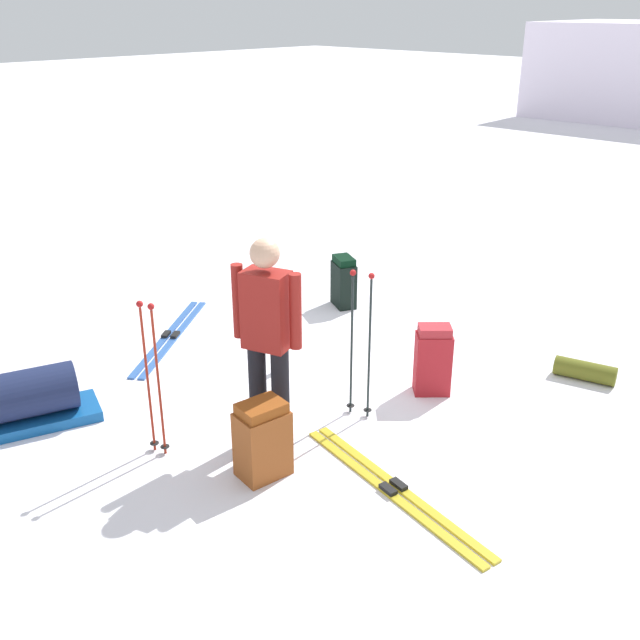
{
  "coord_description": "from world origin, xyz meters",
  "views": [
    {
      "loc": [
        4.08,
        -4.14,
        3.24
      ],
      "look_at": [
        0.0,
        0.0,
        0.7
      ],
      "focal_mm": 41.08,
      "sensor_mm": 36.0,
      "label": 1
    }
  ],
  "objects_px": {
    "backpack_small_spare": "(433,360)",
    "gear_sled": "(31,400)",
    "ski_pair_far": "(171,336)",
    "thermos_bottle": "(275,361)",
    "backpack_large_dark": "(263,440)",
    "ski_pair_near": "(393,489)",
    "ski_poles_planted_near": "(152,372)",
    "ski_poles_planted_far": "(361,338)",
    "sleeping_mat_rolled": "(585,371)",
    "backpack_bright": "(344,282)",
    "skier_standing": "(267,334)"
  },
  "relations": [
    {
      "from": "backpack_small_spare",
      "to": "gear_sled",
      "type": "bearing_deg",
      "value": -126.35
    },
    {
      "from": "ski_pair_far",
      "to": "thermos_bottle",
      "type": "height_order",
      "value": "thermos_bottle"
    },
    {
      "from": "backpack_large_dark",
      "to": "ski_pair_far",
      "type": "bearing_deg",
      "value": 160.01
    },
    {
      "from": "ski_pair_near",
      "to": "ski_poles_planted_near",
      "type": "distance_m",
      "value": 1.98
    },
    {
      "from": "ski_pair_near",
      "to": "ski_poles_planted_far",
      "type": "height_order",
      "value": "ski_poles_planted_far"
    },
    {
      "from": "ski_pair_far",
      "to": "ski_poles_planted_near",
      "type": "height_order",
      "value": "ski_poles_planted_near"
    },
    {
      "from": "backpack_large_dark",
      "to": "backpack_small_spare",
      "type": "bearing_deg",
      "value": 85.96
    },
    {
      "from": "backpack_small_spare",
      "to": "sleeping_mat_rolled",
      "type": "bearing_deg",
      "value": 53.79
    },
    {
      "from": "backpack_large_dark",
      "to": "backpack_bright",
      "type": "xyz_separation_m",
      "value": [
        -1.82,
        2.84,
        -0.01
      ]
    },
    {
      "from": "ski_poles_planted_far",
      "to": "ski_poles_planted_near",
      "type": "bearing_deg",
      "value": -115.67
    },
    {
      "from": "skier_standing",
      "to": "thermos_bottle",
      "type": "bearing_deg",
      "value": 135.81
    },
    {
      "from": "ski_pair_far",
      "to": "ski_poles_planted_far",
      "type": "relative_size",
      "value": 1.28
    },
    {
      "from": "thermos_bottle",
      "to": "backpack_small_spare",
      "type": "bearing_deg",
      "value": 30.34
    },
    {
      "from": "ski_poles_planted_near",
      "to": "ski_poles_planted_far",
      "type": "bearing_deg",
      "value": 64.33
    },
    {
      "from": "gear_sled",
      "to": "backpack_bright",
      "type": "bearing_deg",
      "value": 88.82
    },
    {
      "from": "ski_pair_near",
      "to": "ski_poles_planted_near",
      "type": "xyz_separation_m",
      "value": [
        -1.62,
        -0.89,
        0.69
      ]
    },
    {
      "from": "ski_poles_planted_far",
      "to": "sleeping_mat_rolled",
      "type": "relative_size",
      "value": 2.35
    },
    {
      "from": "skier_standing",
      "to": "gear_sled",
      "type": "height_order",
      "value": "skier_standing"
    },
    {
      "from": "ski_pair_far",
      "to": "ski_poles_planted_near",
      "type": "relative_size",
      "value": 1.3
    },
    {
      "from": "ski_poles_planted_near",
      "to": "gear_sled",
      "type": "distance_m",
      "value": 1.3
    },
    {
      "from": "ski_pair_far",
      "to": "ski_poles_planted_near",
      "type": "bearing_deg",
      "value": -36.97
    },
    {
      "from": "skier_standing",
      "to": "ski_pair_near",
      "type": "xyz_separation_m",
      "value": [
        1.1,
        0.2,
        -0.94
      ]
    },
    {
      "from": "skier_standing",
      "to": "ski_pair_far",
      "type": "distance_m",
      "value": 2.5
    },
    {
      "from": "backpack_bright",
      "to": "backpack_large_dark",
      "type": "bearing_deg",
      "value": -57.24
    },
    {
      "from": "thermos_bottle",
      "to": "backpack_bright",
      "type": "bearing_deg",
      "value": 112.3
    },
    {
      "from": "backpack_bright",
      "to": "sleeping_mat_rolled",
      "type": "xyz_separation_m",
      "value": [
        2.83,
        0.25,
        -0.2
      ]
    },
    {
      "from": "sleeping_mat_rolled",
      "to": "skier_standing",
      "type": "bearing_deg",
      "value": -114.96
    },
    {
      "from": "backpack_large_dark",
      "to": "thermos_bottle",
      "type": "distance_m",
      "value": 1.62
    },
    {
      "from": "ski_pair_far",
      "to": "backpack_bright",
      "type": "height_order",
      "value": "backpack_bright"
    },
    {
      "from": "ski_pair_near",
      "to": "ski_poles_planted_near",
      "type": "relative_size",
      "value": 1.51
    },
    {
      "from": "ski_poles_planted_near",
      "to": "gear_sled",
      "type": "xyz_separation_m",
      "value": [
        -1.1,
        -0.5,
        -0.48
      ]
    },
    {
      "from": "skier_standing",
      "to": "backpack_large_dark",
      "type": "height_order",
      "value": "skier_standing"
    },
    {
      "from": "ski_pair_far",
      "to": "backpack_large_dark",
      "type": "relative_size",
      "value": 2.74
    },
    {
      "from": "backpack_small_spare",
      "to": "ski_poles_planted_far",
      "type": "relative_size",
      "value": 0.5
    },
    {
      "from": "skier_standing",
      "to": "ski_poles_planted_far",
      "type": "height_order",
      "value": "skier_standing"
    },
    {
      "from": "backpack_small_spare",
      "to": "ski_pair_near",
      "type": "bearing_deg",
      "value": -63.41
    },
    {
      "from": "skier_standing",
      "to": "backpack_large_dark",
      "type": "distance_m",
      "value": 0.78
    },
    {
      "from": "ski_poles_planted_near",
      "to": "sleeping_mat_rolled",
      "type": "relative_size",
      "value": 2.3
    },
    {
      "from": "backpack_large_dark",
      "to": "ski_poles_planted_far",
      "type": "distance_m",
      "value": 1.22
    },
    {
      "from": "backpack_small_spare",
      "to": "sleeping_mat_rolled",
      "type": "distance_m",
      "value": 1.5
    },
    {
      "from": "backpack_small_spare",
      "to": "gear_sled",
      "type": "height_order",
      "value": "backpack_small_spare"
    },
    {
      "from": "ski_poles_planted_near",
      "to": "thermos_bottle",
      "type": "xyz_separation_m",
      "value": [
        -0.33,
        1.52,
        -0.57
      ]
    },
    {
      "from": "backpack_large_dark",
      "to": "gear_sled",
      "type": "bearing_deg",
      "value": -155.32
    },
    {
      "from": "backpack_bright",
      "to": "thermos_bottle",
      "type": "bearing_deg",
      "value": -67.7
    },
    {
      "from": "ski_pair_near",
      "to": "ski_pair_far",
      "type": "relative_size",
      "value": 1.15
    },
    {
      "from": "gear_sled",
      "to": "sleeping_mat_rolled",
      "type": "relative_size",
      "value": 2.08
    },
    {
      "from": "ski_pair_far",
      "to": "backpack_large_dark",
      "type": "xyz_separation_m",
      "value": [
        2.51,
        -0.91,
        0.28
      ]
    },
    {
      "from": "sleeping_mat_rolled",
      "to": "backpack_bright",
      "type": "bearing_deg",
      "value": -174.96
    },
    {
      "from": "ski_pair_near",
      "to": "backpack_small_spare",
      "type": "bearing_deg",
      "value": 116.59
    },
    {
      "from": "ski_pair_near",
      "to": "backpack_bright",
      "type": "height_order",
      "value": "backpack_bright"
    }
  ]
}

